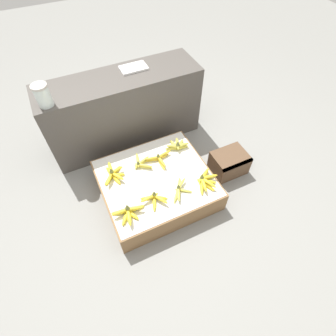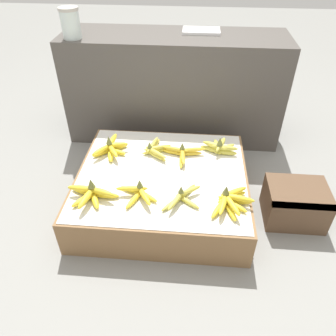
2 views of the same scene
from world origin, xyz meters
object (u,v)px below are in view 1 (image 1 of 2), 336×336
banana_bunch_front_midleft (154,198)px  banana_bunch_middle_midleft (141,163)px  wooden_crate (229,163)px  banana_bunch_middle_left (113,174)px  banana_bunch_middle_midright (159,159)px  banana_bunch_middle_right (177,146)px  glass_jar (43,95)px  banana_bunch_front_left (128,212)px  banana_bunch_front_midright (180,189)px  banana_bunch_front_right (205,180)px  foam_tray_white (134,68)px

banana_bunch_front_midleft → banana_bunch_middle_midleft: (0.04, 0.39, -0.00)m
wooden_crate → banana_bunch_middle_left: banana_bunch_middle_left is taller
banana_bunch_middle_midright → banana_bunch_middle_right: size_ratio=1.21×
banana_bunch_front_midleft → glass_jar: glass_jar is taller
banana_bunch_middle_midright → banana_bunch_middle_left: bearing=179.2°
banana_bunch_front_left → banana_bunch_front_midright: bearing=3.0°
banana_bunch_front_right → banana_bunch_middle_midleft: size_ratio=0.95×
banana_bunch_middle_right → glass_jar: 1.18m
banana_bunch_middle_midright → banana_bunch_middle_right: banana_bunch_middle_right is taller
wooden_crate → banana_bunch_middle_midright: (-0.63, 0.22, 0.14)m
banana_bunch_middle_midright → glass_jar: bearing=145.2°
glass_jar → foam_tray_white: 0.82m
banana_bunch_front_midleft → glass_jar: size_ratio=1.23×
wooden_crate → glass_jar: 1.68m
banana_bunch_middle_left → banana_bunch_middle_right: bearing=5.5°
banana_bunch_middle_midleft → foam_tray_white: bearing=70.4°
glass_jar → wooden_crate: bearing=-28.2°
banana_bunch_front_midright → banana_bunch_middle_midright: (-0.02, 0.37, 0.00)m
banana_bunch_front_right → glass_jar: bearing=137.7°
banana_bunch_front_left → banana_bunch_middle_midright: 0.58m
banana_bunch_front_midleft → banana_bunch_front_midright: bearing=-2.2°
foam_tray_white → banana_bunch_middle_midright: bearing=-96.3°
banana_bunch_front_right → banana_bunch_middle_midleft: banana_bunch_front_right is taller
banana_bunch_front_midleft → banana_bunch_middle_left: size_ratio=0.88×
glass_jar → banana_bunch_front_midleft: bearing=-59.0°
banana_bunch_middle_midleft → banana_bunch_middle_midright: bearing=-8.8°
banana_bunch_front_right → wooden_crate: bearing=23.4°
wooden_crate → banana_bunch_middle_midleft: (-0.79, 0.25, 0.14)m
wooden_crate → banana_bunch_front_midright: (-0.61, -0.15, 0.14)m
wooden_crate → banana_bunch_front_right: 0.43m
banana_bunch_front_midright → foam_tray_white: (0.06, 1.07, 0.49)m
wooden_crate → banana_bunch_front_midleft: size_ratio=1.44×
banana_bunch_front_left → banana_bunch_front_right: bearing=0.8°
wooden_crate → banana_bunch_front_left: banana_bunch_front_left is taller
banana_bunch_middle_left → foam_tray_white: bearing=54.3°
banana_bunch_front_midleft → banana_bunch_front_midright: 0.22m
banana_bunch_front_left → banana_bunch_front_midleft: (0.23, 0.03, -0.00)m
wooden_crate → foam_tray_white: size_ratio=1.30×
wooden_crate → banana_bunch_front_left: 1.08m
glass_jar → banana_bunch_middle_right: bearing=-24.7°
banana_bunch_front_left → banana_bunch_middle_left: bearing=88.3°
banana_bunch_front_midleft → banana_bunch_front_midright: size_ratio=0.95×
banana_bunch_front_midright → wooden_crate: bearing=13.7°
banana_bunch_front_right → banana_bunch_middle_midleft: bearing=135.3°
banana_bunch_middle_right → banana_bunch_middle_midleft: bearing=-173.6°
wooden_crate → banana_bunch_middle_right: bearing=144.6°
banana_bunch_front_left → banana_bunch_front_midleft: bearing=7.9°
banana_bunch_front_right → banana_bunch_middle_left: 0.78m
glass_jar → banana_bunch_front_midright: bearing=-49.7°
wooden_crate → banana_bunch_middle_left: 1.08m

